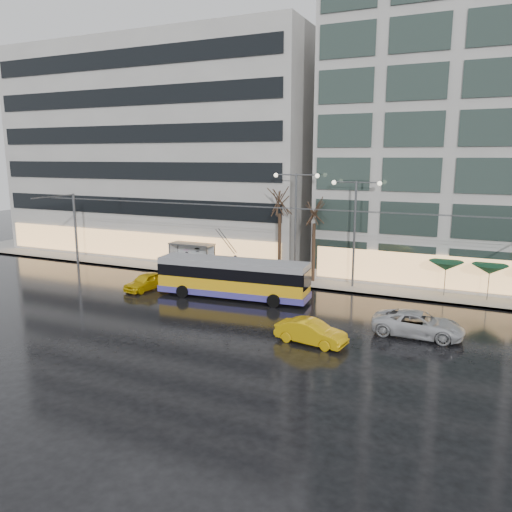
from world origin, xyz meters
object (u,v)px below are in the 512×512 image
Objects in this scene: trolleybus at (233,279)px; street_lamp_near at (296,212)px; bus_shelter at (189,250)px; taxi_a at (146,281)px.

street_lamp_near is at bearing 68.89° from trolleybus.
trolleybus is 10.19m from bus_shelter.
street_lamp_near reaches higher than trolleybus.
street_lamp_near is (2.56, 6.62, 4.54)m from trolleybus.
taxi_a is at bearing -86.74° from bus_shelter.
taxi_a is (-9.97, -7.36, -5.31)m from street_lamp_near.
taxi_a is (0.41, -7.25, -1.28)m from bus_shelter.
bus_shelter is 7.37m from taxi_a.
taxi_a is at bearing -174.32° from trolleybus.
trolleybus is 1.30× the size of street_lamp_near.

